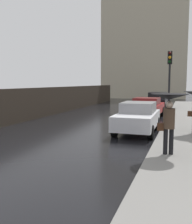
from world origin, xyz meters
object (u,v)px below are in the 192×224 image
(car_red_far_lane, at_px, (147,107))
(pedestrian_with_umbrella_far, at_px, (169,106))
(car_white_mid_road, at_px, (138,117))
(traffic_light, at_px, (170,73))
(car_black_far_ahead, at_px, (158,100))

(car_red_far_lane, xyz_separation_m, pedestrian_with_umbrella_far, (1.97, -9.68, 0.97))
(car_white_mid_road, bearing_deg, traffic_light, 72.19)
(pedestrian_with_umbrella_far, bearing_deg, traffic_light, 78.18)
(car_white_mid_road, bearing_deg, car_red_far_lane, 92.86)
(car_red_far_lane, height_order, traffic_light, traffic_light)
(car_white_mid_road, relative_size, pedestrian_with_umbrella_far, 2.12)
(car_red_far_lane, bearing_deg, car_white_mid_road, -83.81)
(car_white_mid_road, bearing_deg, car_black_far_ahead, 90.72)
(car_white_mid_road, distance_m, car_black_far_ahead, 11.59)
(car_black_far_ahead, height_order, car_red_far_lane, car_black_far_ahead)
(car_white_mid_road, relative_size, traffic_light, 1.00)
(pedestrian_with_umbrella_far, bearing_deg, car_red_far_lane, 86.33)
(car_black_far_ahead, xyz_separation_m, car_red_far_lane, (-0.11, -6.05, -0.08))
(car_black_far_ahead, distance_m, traffic_light, 8.21)
(car_black_far_ahead, relative_size, pedestrian_with_umbrella_far, 2.25)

